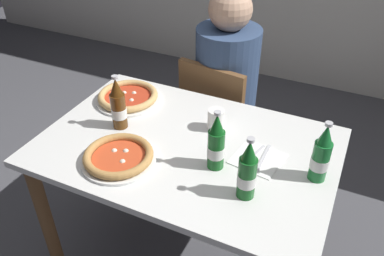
{
  "coord_description": "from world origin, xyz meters",
  "views": [
    {
      "loc": [
        0.56,
        -1.15,
        1.74
      ],
      "look_at": [
        0.0,
        0.05,
        0.8
      ],
      "focal_mm": 36.99,
      "sensor_mm": 36.0,
      "label": 1
    }
  ],
  "objects_px": {
    "diner_seated": "(225,99)",
    "beer_bottle_left": "(216,144)",
    "beer_bottle_center": "(118,106)",
    "beer_bottle_right": "(321,156)",
    "chair_behind_table": "(220,118)",
    "paper_cup": "(216,119)",
    "beer_bottle_extra": "(247,172)",
    "napkin_with_cutlery": "(258,158)",
    "dining_table_main": "(187,165)",
    "pizza_margherita_near": "(119,157)",
    "pizza_marinara_far": "(128,97)"
  },
  "relations": [
    {
      "from": "paper_cup",
      "to": "beer_bottle_right",
      "type": "bearing_deg",
      "value": -16.39
    },
    {
      "from": "chair_behind_table",
      "to": "beer_bottle_center",
      "type": "bearing_deg",
      "value": 78.11
    },
    {
      "from": "beer_bottle_left",
      "to": "beer_bottle_extra",
      "type": "height_order",
      "value": "same"
    },
    {
      "from": "diner_seated",
      "to": "beer_bottle_center",
      "type": "bearing_deg",
      "value": -109.79
    },
    {
      "from": "beer_bottle_extra",
      "to": "paper_cup",
      "type": "relative_size",
      "value": 2.6
    },
    {
      "from": "pizza_marinara_far",
      "to": "beer_bottle_left",
      "type": "xyz_separation_m",
      "value": [
        0.56,
        -0.27,
        0.08
      ]
    },
    {
      "from": "beer_bottle_center",
      "to": "beer_bottle_right",
      "type": "distance_m",
      "value": 0.84
    },
    {
      "from": "pizza_marinara_far",
      "to": "beer_bottle_left",
      "type": "relative_size",
      "value": 1.25
    },
    {
      "from": "beer_bottle_center",
      "to": "chair_behind_table",
      "type": "bearing_deg",
      "value": 69.6
    },
    {
      "from": "napkin_with_cutlery",
      "to": "paper_cup",
      "type": "height_order",
      "value": "paper_cup"
    },
    {
      "from": "pizza_marinara_far",
      "to": "beer_bottle_right",
      "type": "distance_m",
      "value": 0.94
    },
    {
      "from": "dining_table_main",
      "to": "pizza_margherita_near",
      "type": "distance_m",
      "value": 0.31
    },
    {
      "from": "beer_bottle_extra",
      "to": "beer_bottle_left",
      "type": "bearing_deg",
      "value": 147.29
    },
    {
      "from": "pizza_margherita_near",
      "to": "beer_bottle_left",
      "type": "distance_m",
      "value": 0.38
    },
    {
      "from": "dining_table_main",
      "to": "beer_bottle_center",
      "type": "bearing_deg",
      "value": -178.9
    },
    {
      "from": "beer_bottle_left",
      "to": "beer_bottle_center",
      "type": "height_order",
      "value": "same"
    },
    {
      "from": "diner_seated",
      "to": "beer_bottle_extra",
      "type": "bearing_deg",
      "value": -65.04
    },
    {
      "from": "dining_table_main",
      "to": "beer_bottle_left",
      "type": "bearing_deg",
      "value": -25.65
    },
    {
      "from": "napkin_with_cutlery",
      "to": "diner_seated",
      "type": "bearing_deg",
      "value": 120.57
    },
    {
      "from": "beer_bottle_right",
      "to": "beer_bottle_extra",
      "type": "distance_m",
      "value": 0.29
    },
    {
      "from": "paper_cup",
      "to": "beer_bottle_center",
      "type": "bearing_deg",
      "value": -157.28
    },
    {
      "from": "chair_behind_table",
      "to": "beer_bottle_left",
      "type": "distance_m",
      "value": 0.82
    },
    {
      "from": "pizza_margherita_near",
      "to": "paper_cup",
      "type": "xyz_separation_m",
      "value": [
        0.26,
        0.36,
        0.03
      ]
    },
    {
      "from": "chair_behind_table",
      "to": "diner_seated",
      "type": "distance_m",
      "value": 0.11
    },
    {
      "from": "napkin_with_cutlery",
      "to": "beer_bottle_left",
      "type": "bearing_deg",
      "value": -140.9
    },
    {
      "from": "pizza_marinara_far",
      "to": "beer_bottle_center",
      "type": "distance_m",
      "value": 0.23
    },
    {
      "from": "diner_seated",
      "to": "beer_bottle_right",
      "type": "distance_m",
      "value": 0.92
    },
    {
      "from": "diner_seated",
      "to": "beer_bottle_left",
      "type": "height_order",
      "value": "diner_seated"
    },
    {
      "from": "diner_seated",
      "to": "beer_bottle_left",
      "type": "relative_size",
      "value": 4.89
    },
    {
      "from": "pizza_margherita_near",
      "to": "chair_behind_table",
      "type": "bearing_deg",
      "value": 82.74
    },
    {
      "from": "pizza_margherita_near",
      "to": "pizza_marinara_far",
      "type": "bearing_deg",
      "value": 118.06
    },
    {
      "from": "chair_behind_table",
      "to": "paper_cup",
      "type": "xyz_separation_m",
      "value": [
        0.15,
        -0.46,
        0.32
      ]
    },
    {
      "from": "pizza_marinara_far",
      "to": "beer_bottle_extra",
      "type": "relative_size",
      "value": 1.25
    },
    {
      "from": "diner_seated",
      "to": "napkin_with_cutlery",
      "type": "relative_size",
      "value": 5.9
    },
    {
      "from": "beer_bottle_center",
      "to": "paper_cup",
      "type": "bearing_deg",
      "value": 22.72
    },
    {
      "from": "chair_behind_table",
      "to": "paper_cup",
      "type": "relative_size",
      "value": 8.95
    },
    {
      "from": "beer_bottle_left",
      "to": "napkin_with_cutlery",
      "type": "height_order",
      "value": "beer_bottle_left"
    },
    {
      "from": "chair_behind_table",
      "to": "pizza_margherita_near",
      "type": "xyz_separation_m",
      "value": [
        -0.1,
        -0.82,
        0.29
      ]
    },
    {
      "from": "napkin_with_cutlery",
      "to": "beer_bottle_right",
      "type": "bearing_deg",
      "value": -3.42
    },
    {
      "from": "diner_seated",
      "to": "beer_bottle_extra",
      "type": "xyz_separation_m",
      "value": [
        0.39,
        -0.83,
        0.27
      ]
    },
    {
      "from": "beer_bottle_center",
      "to": "napkin_with_cutlery",
      "type": "xyz_separation_m",
      "value": [
        0.61,
        0.04,
        -0.1
      ]
    },
    {
      "from": "dining_table_main",
      "to": "paper_cup",
      "type": "height_order",
      "value": "paper_cup"
    },
    {
      "from": "pizza_marinara_far",
      "to": "napkin_with_cutlery",
      "type": "relative_size",
      "value": 1.51
    },
    {
      "from": "dining_table_main",
      "to": "beer_bottle_extra",
      "type": "bearing_deg",
      "value": -29.26
    },
    {
      "from": "pizza_margherita_near",
      "to": "beer_bottle_center",
      "type": "distance_m",
      "value": 0.25
    },
    {
      "from": "pizza_marinara_far",
      "to": "beer_bottle_left",
      "type": "bearing_deg",
      "value": -25.33
    },
    {
      "from": "napkin_with_cutlery",
      "to": "paper_cup",
      "type": "distance_m",
      "value": 0.26
    },
    {
      "from": "chair_behind_table",
      "to": "pizza_marinara_far",
      "type": "relative_size",
      "value": 2.75
    },
    {
      "from": "pizza_marinara_far",
      "to": "paper_cup",
      "type": "distance_m",
      "value": 0.47
    },
    {
      "from": "paper_cup",
      "to": "chair_behind_table",
      "type": "bearing_deg",
      "value": 108.53
    }
  ]
}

